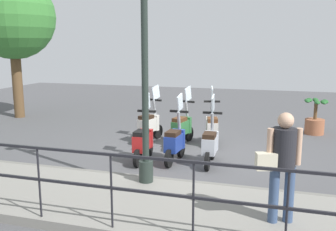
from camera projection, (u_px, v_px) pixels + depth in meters
The scene contains 13 objects.
ground_plane at pixel (185, 154), 9.18m from camera, with size 28.00×28.00×0.00m, color #4C4C4F.
promenade_walkway at pixel (139, 202), 6.20m from camera, with size 2.20×20.00×0.15m.
fence_railing at pixel (111, 177), 5.06m from camera, with size 0.04×16.03×1.07m.
lamp_post_near at pixel (145, 69), 6.55m from camera, with size 0.26×0.90×4.64m.
pedestrian_with_bag at pixel (282, 159), 5.19m from camera, with size 0.45×0.62×1.59m.
tree_large at pixel (12, 18), 13.17m from camera, with size 2.97×2.97×5.09m.
potted_palm at pixel (315, 119), 11.16m from camera, with size 1.06×0.66×1.05m.
scooter_near_0 at pixel (210, 144), 8.28m from camera, with size 1.23×0.44×1.54m.
scooter_near_1 at pixel (175, 142), 8.47m from camera, with size 1.23×0.44×1.54m.
scooter_near_2 at pixel (143, 141), 8.50m from camera, with size 1.23×0.44×1.54m.
scooter_far_0 at pixel (212, 127), 9.95m from camera, with size 1.22×0.50×1.54m.
scooter_far_1 at pixel (182, 127), 9.98m from camera, with size 1.22×0.51×1.54m.
scooter_far_2 at pixel (149, 124), 10.28m from camera, with size 1.21×0.53×1.54m.
Camera 1 is at (-8.59, -2.11, 2.65)m, focal length 40.00 mm.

